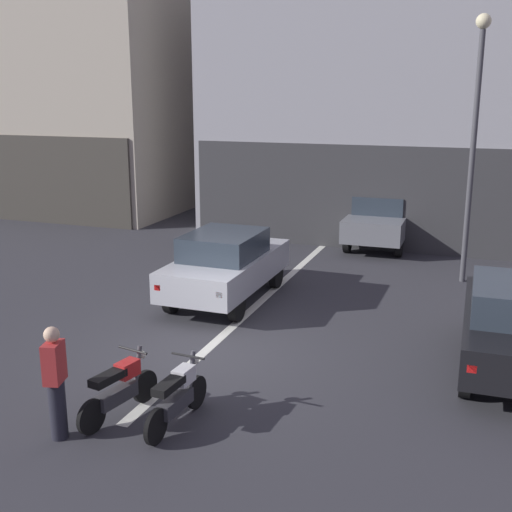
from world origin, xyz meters
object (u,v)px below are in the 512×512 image
(car_silver_crossing_near, at_px, (226,263))
(street_lamp, at_px, (475,124))
(person_by_motorcycles, at_px, (56,382))
(motorcycle_red_row_leftmost, at_px, (119,388))
(motorcycle_white_row_left_mid, at_px, (177,396))
(car_grey_down_street, at_px, (381,218))

(car_silver_crossing_near, height_order, street_lamp, street_lamp)
(person_by_motorcycles, bearing_deg, car_silver_crossing_near, 91.35)
(motorcycle_red_row_leftmost, xyz_separation_m, motorcycle_white_row_left_mid, (0.93, 0.08, 0.00))
(car_grey_down_street, bearing_deg, street_lamp, -51.40)
(street_lamp, relative_size, person_by_motorcycles, 3.92)
(person_by_motorcycles, bearing_deg, street_lamp, 63.51)
(car_silver_crossing_near, bearing_deg, person_by_motorcycles, -88.65)
(street_lamp, distance_m, person_by_motorcycles, 11.64)
(motorcycle_red_row_leftmost, relative_size, motorcycle_white_row_left_mid, 0.99)
(car_silver_crossing_near, relative_size, motorcycle_white_row_left_mid, 2.46)
(motorcycle_white_row_left_mid, bearing_deg, car_grey_down_street, 85.84)
(car_silver_crossing_near, xyz_separation_m, car_grey_down_street, (2.47, 6.84, 0.00))
(motorcycle_white_row_left_mid, bearing_deg, street_lamp, 68.51)
(street_lamp, distance_m, motorcycle_red_row_leftmost, 10.84)
(car_silver_crossing_near, height_order, car_grey_down_street, same)
(street_lamp, xyz_separation_m, motorcycle_white_row_left_mid, (-3.59, -9.12, -3.54))
(motorcycle_red_row_leftmost, xyz_separation_m, person_by_motorcycles, (-0.48, -0.83, 0.40))
(car_grey_down_street, distance_m, motorcycle_red_row_leftmost, 12.70)
(street_lamp, height_order, motorcycle_white_row_left_mid, street_lamp)
(street_lamp, height_order, motorcycle_red_row_leftmost, street_lamp)
(motorcycle_white_row_left_mid, distance_m, person_by_motorcycles, 1.73)
(car_grey_down_street, bearing_deg, motorcycle_white_row_left_mid, -94.16)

